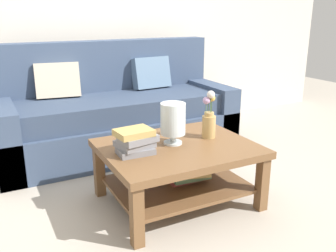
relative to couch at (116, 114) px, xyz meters
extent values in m
plane|color=#ADA393|center=(0.05, -0.96, -0.36)|extent=(10.00, 10.00, 0.00)
cube|color=beige|center=(0.05, 0.69, 0.99)|extent=(6.40, 0.12, 2.70)
cube|color=#384760|center=(0.00, -0.07, -0.18)|extent=(2.27, 0.90, 0.36)
cube|color=#324057|center=(0.00, -0.10, 0.10)|extent=(2.03, 0.74, 0.20)
cube|color=#384760|center=(0.00, 0.28, 0.35)|extent=(2.27, 0.20, 0.70)
cube|color=#384760|center=(-1.03, -0.07, -0.06)|extent=(0.20, 0.90, 0.60)
cube|color=#384760|center=(1.04, -0.07, -0.06)|extent=(0.20, 0.90, 0.60)
cube|color=beige|center=(-0.51, 0.14, 0.36)|extent=(0.42, 0.24, 0.34)
cube|color=slate|center=(0.45, 0.14, 0.36)|extent=(0.41, 0.22, 0.34)
cube|color=brown|center=(0.02, -1.25, 0.05)|extent=(1.05, 0.84, 0.05)
cube|color=brown|center=(-0.45, -1.61, -0.17)|extent=(0.07, 0.07, 0.39)
cube|color=brown|center=(0.48, -1.61, -0.17)|extent=(0.07, 0.07, 0.39)
cube|color=brown|center=(-0.45, -0.88, -0.17)|extent=(0.07, 0.07, 0.39)
cube|color=brown|center=(0.48, -0.88, -0.17)|extent=(0.07, 0.07, 0.39)
cube|color=brown|center=(0.02, -1.25, -0.22)|extent=(0.93, 0.72, 0.02)
cube|color=#993833|center=(0.09, -1.21, -0.19)|extent=(0.28, 0.20, 0.04)
cube|color=#51704C|center=(0.09, -1.27, -0.16)|extent=(0.30, 0.22, 0.03)
cube|color=tan|center=(0.09, -1.28, -0.13)|extent=(0.33, 0.27, 0.02)
cube|color=slate|center=(-0.31, -1.26, 0.10)|extent=(0.24, 0.16, 0.04)
cube|color=slate|center=(-0.31, -1.24, 0.14)|extent=(0.25, 0.23, 0.04)
cube|color=slate|center=(-0.29, -1.26, 0.18)|extent=(0.26, 0.20, 0.04)
cube|color=tan|center=(-0.32, -1.25, 0.22)|extent=(0.25, 0.20, 0.04)
cylinder|color=silver|center=(0.00, -1.20, 0.08)|extent=(0.13, 0.13, 0.02)
cylinder|color=silver|center=(0.00, -1.20, 0.12)|extent=(0.04, 0.04, 0.06)
cylinder|color=silver|center=(0.00, -1.20, 0.26)|extent=(0.18, 0.18, 0.22)
sphere|color=#3D6075|center=(-0.03, -1.20, 0.21)|extent=(0.06, 0.06, 0.06)
sphere|color=#993833|center=(0.03, -1.19, 0.20)|extent=(0.04, 0.04, 0.04)
cylinder|color=tan|center=(0.30, -1.20, 0.16)|extent=(0.10, 0.10, 0.16)
cylinder|color=tan|center=(0.30, -1.20, 0.26)|extent=(0.07, 0.07, 0.03)
cylinder|color=#426638|center=(0.32, -1.20, 0.31)|extent=(0.01, 0.01, 0.09)
sphere|color=gold|center=(0.32, -1.20, 0.37)|extent=(0.05, 0.05, 0.05)
cylinder|color=#426638|center=(0.31, -1.18, 0.31)|extent=(0.01, 0.01, 0.07)
sphere|color=#C66B7A|center=(0.31, -1.18, 0.36)|extent=(0.05, 0.05, 0.05)
cylinder|color=#426638|center=(0.27, -1.20, 0.31)|extent=(0.01, 0.01, 0.07)
sphere|color=#B28CB7|center=(0.27, -1.20, 0.36)|extent=(0.05, 0.05, 0.05)
cylinder|color=#426638|center=(0.30, -1.22, 0.33)|extent=(0.01, 0.01, 0.12)
sphere|color=silver|center=(0.30, -1.22, 0.40)|extent=(0.06, 0.06, 0.06)
camera|label=1|loc=(-1.17, -3.39, 0.98)|focal=39.66mm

